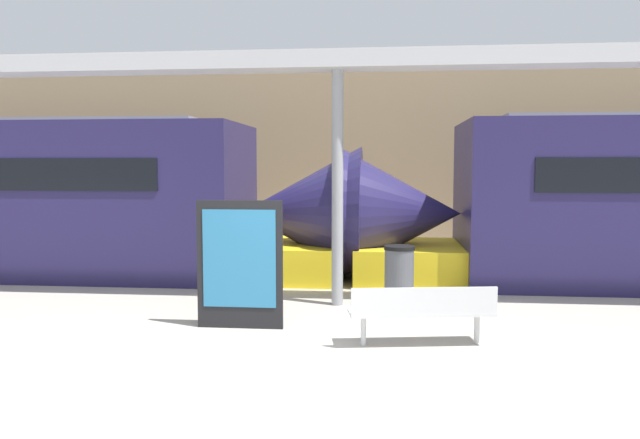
# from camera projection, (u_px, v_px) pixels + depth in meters

# --- Properties ---
(ground_plane) EXTENTS (60.00, 60.00, 0.00)m
(ground_plane) POSITION_uv_depth(u_px,v_px,m) (270.00, 371.00, 6.83)
(ground_plane) COLOR #A8A093
(station_wall) EXTENTS (56.00, 0.20, 5.00)m
(station_wall) POSITION_uv_depth(u_px,v_px,m) (338.00, 157.00, 16.73)
(station_wall) COLOR #9E8460
(station_wall) RESTS_ON ground_plane
(bench_near) EXTENTS (1.86, 0.73, 0.76)m
(bench_near) POSITION_uv_depth(u_px,v_px,m) (422.00, 309.00, 7.75)
(bench_near) COLOR silver
(bench_near) RESTS_ON ground_plane
(trash_bin) EXTENTS (0.49, 0.49, 0.99)m
(trash_bin) POSITION_uv_depth(u_px,v_px,m) (399.00, 276.00, 9.91)
(trash_bin) COLOR #4C4F54
(trash_bin) RESTS_ON ground_plane
(poster_board) EXTENTS (1.20, 0.07, 1.78)m
(poster_board) POSITION_uv_depth(u_px,v_px,m) (240.00, 264.00, 8.58)
(poster_board) COLOR black
(poster_board) RESTS_ON ground_plane
(support_column_near) EXTENTS (0.19, 0.19, 3.76)m
(support_column_near) POSITION_uv_depth(u_px,v_px,m) (337.00, 189.00, 9.96)
(support_column_near) COLOR gray
(support_column_near) RESTS_ON ground_plane
(canopy_beam) EXTENTS (28.00, 0.60, 0.28)m
(canopy_beam) POSITION_uv_depth(u_px,v_px,m) (338.00, 61.00, 9.79)
(canopy_beam) COLOR #B7B7BC
(canopy_beam) RESTS_ON support_column_near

